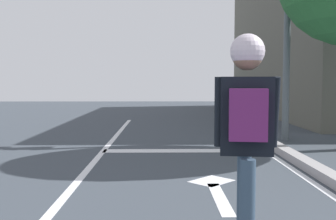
# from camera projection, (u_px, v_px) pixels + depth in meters

# --- Properties ---
(lane_line_center) EXTENTS (0.12, 20.00, 0.01)m
(lane_line_center) POSITION_uv_depth(u_px,v_px,m) (64.00, 198.00, 4.95)
(lane_line_center) COLOR silver
(lane_line_center) RESTS_ON ground
(lane_line_curbside) EXTENTS (0.12, 20.00, 0.01)m
(lane_line_curbside) POSITION_uv_depth(u_px,v_px,m) (334.00, 197.00, 5.00)
(lane_line_curbside) COLOR silver
(lane_line_curbside) RESTS_ON ground
(stop_bar) EXTENTS (3.45, 0.40, 0.01)m
(stop_bar) POSITION_uv_depth(u_px,v_px,m) (188.00, 151.00, 8.32)
(stop_bar) COLOR silver
(stop_bar) RESTS_ON ground
(lane_arrow_stem) EXTENTS (0.16, 1.40, 0.01)m
(lane_arrow_stem) POSITION_uv_depth(u_px,v_px,m) (220.00, 198.00, 4.94)
(lane_arrow_stem) COLOR silver
(lane_arrow_stem) RESTS_ON ground
(lane_arrow_head) EXTENTS (0.71, 0.71, 0.01)m
(lane_arrow_head) POSITION_uv_depth(u_px,v_px,m) (212.00, 181.00, 5.79)
(lane_arrow_head) COLOR silver
(lane_arrow_head) RESTS_ON ground
(skater) EXTENTS (0.46, 0.63, 1.68)m
(skater) POSITION_uv_depth(u_px,v_px,m) (247.00, 119.00, 2.94)
(skater) COLOR #32475C
(skater) RESTS_ON skateboard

